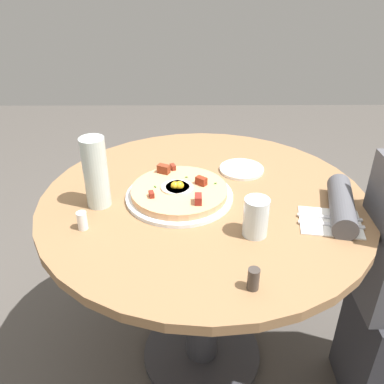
% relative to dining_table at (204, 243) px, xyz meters
% --- Properties ---
extents(ground_plane, '(6.00, 6.00, 0.00)m').
position_rel_dining_table_xyz_m(ground_plane, '(0.00, 0.00, -0.57)').
color(ground_plane, '#4C4742').
extents(dining_table, '(1.02, 1.02, 0.74)m').
position_rel_dining_table_xyz_m(dining_table, '(0.00, 0.00, 0.00)').
color(dining_table, olive).
rests_on(dining_table, ground_plane).
extents(pizza_plate, '(0.33, 0.33, 0.01)m').
position_rel_dining_table_xyz_m(pizza_plate, '(-0.08, 0.00, 0.18)').
color(pizza_plate, white).
rests_on(pizza_plate, dining_table).
extents(breakfast_pizza, '(0.30, 0.30, 0.05)m').
position_rel_dining_table_xyz_m(breakfast_pizza, '(-0.08, 0.00, 0.20)').
color(breakfast_pizza, tan).
rests_on(breakfast_pizza, pizza_plate).
extents(bread_plate, '(0.15, 0.15, 0.01)m').
position_rel_dining_table_xyz_m(bread_plate, '(0.13, 0.18, 0.18)').
color(bread_plate, white).
rests_on(bread_plate, dining_table).
extents(napkin, '(0.19, 0.17, 0.00)m').
position_rel_dining_table_xyz_m(napkin, '(0.35, -0.14, 0.18)').
color(napkin, white).
rests_on(napkin, dining_table).
extents(fork, '(0.18, 0.04, 0.00)m').
position_rel_dining_table_xyz_m(fork, '(0.35, -0.12, 0.18)').
color(fork, silver).
rests_on(fork, napkin).
extents(knife, '(0.18, 0.04, 0.00)m').
position_rel_dining_table_xyz_m(knife, '(0.35, -0.16, 0.18)').
color(knife, silver).
rests_on(knife, napkin).
extents(water_glass, '(0.07, 0.07, 0.11)m').
position_rel_dining_table_xyz_m(water_glass, '(0.13, -0.19, 0.23)').
color(water_glass, silver).
rests_on(water_glass, dining_table).
extents(water_bottle, '(0.07, 0.07, 0.22)m').
position_rel_dining_table_xyz_m(water_bottle, '(-0.32, -0.04, 0.28)').
color(water_bottle, silver).
rests_on(water_bottle, dining_table).
extents(salt_shaker, '(0.03, 0.03, 0.05)m').
position_rel_dining_table_xyz_m(salt_shaker, '(-0.34, -0.16, 0.20)').
color(salt_shaker, white).
rests_on(salt_shaker, dining_table).
extents(pepper_shaker, '(0.03, 0.03, 0.06)m').
position_rel_dining_table_xyz_m(pepper_shaker, '(0.10, -0.40, 0.20)').
color(pepper_shaker, '#3F3833').
rests_on(pepper_shaker, dining_table).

